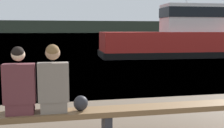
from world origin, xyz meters
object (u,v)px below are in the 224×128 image
(person_left, at_px, (20,86))
(person_right, at_px, (53,83))
(bench_main, at_px, (107,113))
(shopping_bag, at_px, (81,103))
(tugboat_red, at_px, (185,40))

(person_left, relative_size, person_right, 0.97)
(person_right, bearing_deg, person_left, 179.83)
(bench_main, bearing_deg, shopping_bag, -178.28)
(shopping_bag, bearing_deg, person_left, 179.01)
(person_right, bearing_deg, tugboat_red, 56.45)
(person_left, bearing_deg, person_right, -0.17)
(person_right, relative_size, shopping_bag, 4.38)
(shopping_bag, bearing_deg, bench_main, 1.72)
(person_left, relative_size, tugboat_red, 0.09)
(bench_main, xyz_separation_m, person_left, (-1.33, 0.00, 0.50))
(bench_main, distance_m, tugboat_red, 14.54)
(bench_main, relative_size, tugboat_red, 0.79)
(bench_main, distance_m, shopping_bag, 0.46)
(person_left, xyz_separation_m, tugboat_red, (8.77, 12.47, 0.17))
(person_left, bearing_deg, bench_main, -0.14)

